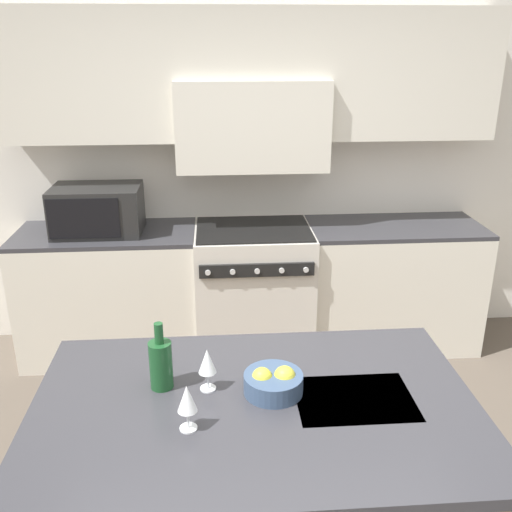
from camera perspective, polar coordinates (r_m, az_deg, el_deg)
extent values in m
cube|color=silver|center=(4.27, -0.62, 9.39)|extent=(10.00, 0.06, 2.70)
cube|color=silver|center=(4.00, -0.47, 17.64)|extent=(3.32, 0.34, 0.85)
cube|color=silver|center=(4.00, -0.42, 12.96)|extent=(1.03, 0.40, 0.60)
cube|color=silver|center=(4.28, -14.30, -3.84)|extent=(1.25, 0.62, 0.91)
cube|color=#333338|center=(4.12, -14.88, 2.14)|extent=(1.25, 0.62, 0.03)
cube|color=silver|center=(4.41, 13.32, -3.01)|extent=(1.25, 0.62, 0.91)
cube|color=#333338|center=(4.25, 13.84, 2.81)|extent=(1.25, 0.62, 0.03)
cube|color=beige|center=(4.20, -0.26, -3.47)|extent=(0.83, 0.66, 0.94)
cube|color=black|center=(4.03, -0.27, 2.70)|extent=(0.80, 0.61, 0.01)
cube|color=black|center=(3.77, 0.10, -1.43)|extent=(0.77, 0.02, 0.09)
cylinder|color=silver|center=(3.75, -4.84, -1.64)|extent=(0.04, 0.02, 0.04)
cylinder|color=silver|center=(3.75, -2.36, -1.57)|extent=(0.04, 0.02, 0.04)
cylinder|color=silver|center=(3.76, 0.12, -1.50)|extent=(0.04, 0.02, 0.04)
cylinder|color=silver|center=(3.77, 2.57, -1.43)|extent=(0.04, 0.02, 0.04)
cylinder|color=silver|center=(3.79, 5.01, -1.36)|extent=(0.04, 0.02, 0.04)
cube|color=black|center=(4.07, -15.56, 4.48)|extent=(0.60, 0.41, 0.32)
cube|color=black|center=(3.89, -16.88, 3.59)|extent=(0.46, 0.01, 0.27)
cube|color=olive|center=(2.50, -0.07, -23.69)|extent=(1.56, 0.98, 0.89)
cube|color=#333338|center=(2.19, -0.08, -14.95)|extent=(1.66, 1.06, 0.04)
cube|color=#2D2D30|center=(2.24, 9.80, -13.98)|extent=(0.44, 0.32, 0.01)
cylinder|color=#B2B2B7|center=(2.39, 8.72, -11.34)|extent=(0.02, 0.02, 0.00)
cylinder|color=#194723|center=(2.25, -9.49, -10.70)|extent=(0.09, 0.09, 0.19)
cylinder|color=#194723|center=(2.18, -9.70, -7.62)|extent=(0.03, 0.03, 0.08)
cylinder|color=white|center=(2.07, -6.77, -16.72)|extent=(0.06, 0.06, 0.01)
cylinder|color=white|center=(2.05, -6.81, -15.88)|extent=(0.01, 0.01, 0.07)
cone|color=white|center=(2.00, -6.91, -13.95)|extent=(0.07, 0.07, 0.10)
cylinder|color=white|center=(2.26, -4.81, -13.05)|extent=(0.06, 0.06, 0.01)
cylinder|color=white|center=(2.24, -4.84, -12.25)|extent=(0.01, 0.01, 0.07)
cone|color=white|center=(2.20, -4.90, -10.41)|extent=(0.07, 0.07, 0.10)
cylinder|color=#384C6B|center=(2.22, 1.74, -12.62)|extent=(0.23, 0.23, 0.08)
sphere|color=gold|center=(2.20, 0.61, -12.05)|extent=(0.08, 0.08, 0.08)
sphere|color=gold|center=(2.21, 2.88, -11.96)|extent=(0.08, 0.08, 0.08)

